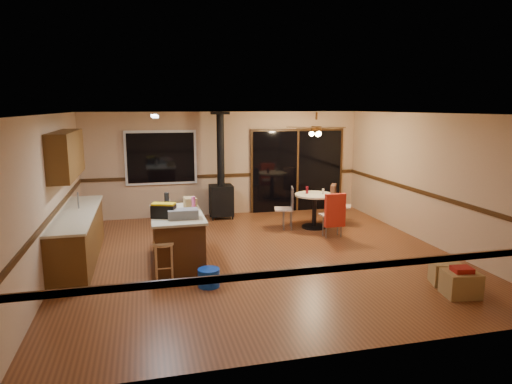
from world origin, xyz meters
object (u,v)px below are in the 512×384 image
object	(u,v)px
dining_table	(314,205)
box_under_window	(181,212)
kitchen_island	(177,238)
toolbox_grey	(183,214)
chair_left	(288,203)
box_corner_a	(461,284)
blue_bucket	(209,278)
chair_right	(334,200)
toolbox_black	(164,211)
bar_stool	(164,261)
chair_near	(335,210)
box_corner_b	(446,273)
wood_stove	(221,189)

from	to	relation	value
dining_table	box_under_window	size ratio (longest dim) A/B	1.72
kitchen_island	toolbox_grey	size ratio (longest dim) A/B	3.40
chair_left	box_corner_a	xyz separation A→B (m)	(1.28, -4.19, -0.41)
blue_bucket	chair_right	size ratio (longest dim) A/B	0.48
toolbox_grey	toolbox_black	distance (m)	0.34
bar_stool	chair_left	world-z (taller)	chair_left
toolbox_grey	toolbox_black	bearing A→B (deg)	156.64
chair_near	box_under_window	distance (m)	3.81
toolbox_black	box_under_window	world-z (taller)	toolbox_black
bar_stool	box_corner_b	xyz separation A→B (m)	(4.24, -1.25, -0.13)
toolbox_black	chair_left	xyz separation A→B (m)	(2.83, 2.01, -0.42)
bar_stool	box_corner_a	size ratio (longest dim) A/B	1.27
blue_bucket	box_under_window	xyz separation A→B (m)	(-0.06, 4.32, 0.07)
chair_near	box_corner_b	bearing A→B (deg)	-76.60
box_corner_a	blue_bucket	bearing A→B (deg)	160.60
blue_bucket	box_corner_a	bearing A→B (deg)	-19.40
toolbox_grey	box_corner_b	world-z (taller)	toolbox_grey
wood_stove	dining_table	size ratio (longest dim) A/B	2.81
toolbox_grey	wood_stove	bearing A→B (deg)	70.59
bar_stool	blue_bucket	bearing A→B (deg)	-35.41
wood_stove	chair_near	bearing A→B (deg)	-48.65
toolbox_black	dining_table	size ratio (longest dim) A/B	0.44
dining_table	toolbox_black	bearing A→B (deg)	-150.56
wood_stove	box_corner_b	world-z (taller)	wood_stove
dining_table	box_under_window	world-z (taller)	dining_table
chair_near	chair_right	distance (m)	1.11
chair_near	box_under_window	xyz separation A→B (m)	(-2.99, 2.33, -0.39)
chair_left	chair_near	distance (m)	1.19
bar_stool	chair_left	distance (m)	3.81
toolbox_black	dining_table	world-z (taller)	toolbox_black
box_under_window	box_corner_b	bearing A→B (deg)	-54.44
dining_table	chair_left	distance (m)	0.60
wood_stove	blue_bucket	size ratio (longest dim) A/B	7.51
toolbox_black	chair_left	bearing A→B (deg)	35.36
blue_bucket	box_corner_a	distance (m)	3.72
blue_bucket	chair_near	size ratio (longest dim) A/B	0.48
bar_stool	dining_table	xyz separation A→B (m)	(3.48, 2.41, 0.22)
wood_stove	box_under_window	world-z (taller)	wood_stove
blue_bucket	box_under_window	world-z (taller)	box_under_window
blue_bucket	box_corner_b	xyz separation A→B (m)	(3.59, -0.79, 0.03)
wood_stove	bar_stool	world-z (taller)	wood_stove
toolbox_black	chair_right	world-z (taller)	toolbox_black
chair_near	box_corner_b	size ratio (longest dim) A/B	1.63
blue_bucket	dining_table	xyz separation A→B (m)	(2.83, 2.87, 0.39)
toolbox_grey	blue_bucket	bearing A→B (deg)	-69.71
box_corner_a	box_corner_b	bearing A→B (deg)	80.13
kitchen_island	toolbox_grey	world-z (taller)	toolbox_grey
kitchen_island	box_under_window	xyz separation A→B (m)	(0.32, 3.10, -0.24)
chair_right	dining_table	bearing A→B (deg)	-165.64
kitchen_island	chair_right	xyz separation A→B (m)	(3.74, 1.79, 0.14)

